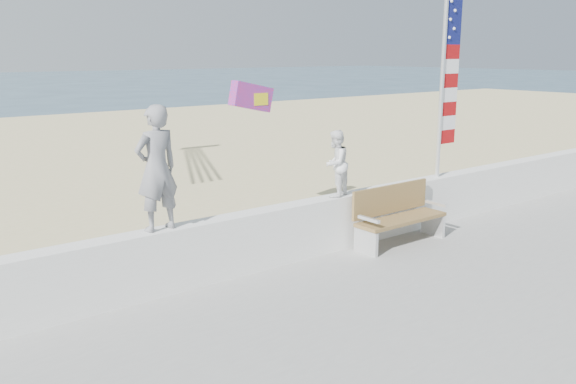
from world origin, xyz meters
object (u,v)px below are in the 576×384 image
Objects in this scene: adult at (157,168)px; child at (336,164)px; bench at (398,214)px; flag at (447,75)px.

adult is 3.20m from child.
bench is 2.91m from flag.
bench is (4.24, -0.45, -1.23)m from adult.
child is at bearing 179.99° from flag.
bench is at bearing 134.79° from child.
flag reaches higher than child.
bench is (1.05, -0.45, -0.94)m from child.
child reaches higher than bench.
bench is at bearing 168.26° from adult.
adult is 0.48× the size of flag.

